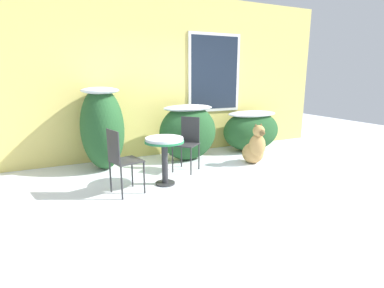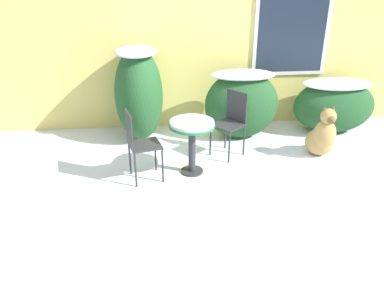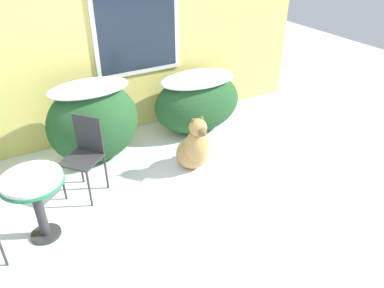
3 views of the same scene
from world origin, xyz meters
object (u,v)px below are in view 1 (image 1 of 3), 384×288
at_px(dog, 255,148).
at_px(patio_chair_near_table, 188,141).
at_px(patio_table, 164,147).
at_px(patio_chair_far_side, 122,158).

bearing_deg(dog, patio_chair_near_table, 171.41).
bearing_deg(patio_table, dog, 8.87).
bearing_deg(patio_table, patio_chair_far_side, -170.15).
bearing_deg(dog, patio_table, -170.49).
relative_size(patio_chair_near_table, patio_chair_far_side, 1.00).
distance_m(patio_table, patio_chair_near_table, 0.80).
distance_m(patio_table, dog, 1.96).
bearing_deg(patio_chair_far_side, patio_chair_near_table, -78.51).
bearing_deg(patio_chair_far_side, patio_table, -94.51).
xyz_separation_m(patio_table, dog, (1.91, 0.30, -0.29)).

